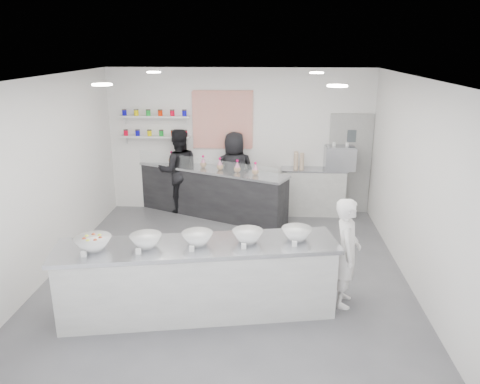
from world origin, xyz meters
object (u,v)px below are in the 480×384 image
prep_counter (199,279)px  espresso_ledge (313,192)px  woman_prep (346,253)px  staff_right (235,173)px  staff_left (179,171)px  espresso_machine (340,158)px  back_bar (212,192)px

prep_counter → espresso_ledge: (1.83, 3.93, -0.00)m
woman_prep → staff_right: bearing=34.7°
prep_counter → staff_left: bearing=93.9°
espresso_machine → back_bar: bearing=-175.4°
woman_prep → back_bar: bearing=42.1°
staff_left → espresso_machine: bearing=165.2°
prep_counter → staff_left: staff_left is taller
back_bar → espresso_ledge: size_ratio=2.46×
espresso_ledge → woman_prep: (0.14, -3.57, 0.27)m
staff_left → back_bar: bearing=147.0°
woman_prep → espresso_ledge: bearing=10.7°
staff_left → staff_right: size_ratio=1.02×
espresso_ledge → espresso_machine: size_ratio=2.18×
prep_counter → espresso_machine: 4.63m
prep_counter → woman_prep: size_ratio=2.37×
espresso_ledge → woman_prep: woman_prep is taller
espresso_ledge → staff_left: staff_left is taller
espresso_ledge → staff_right: bearing=178.6°
back_bar → staff_right: (0.45, 0.25, 0.36)m
espresso_machine → staff_left: staff_left is taller
espresso_machine → woman_prep: size_ratio=0.40×
woman_prep → espresso_machine: bearing=2.5°
espresso_ledge → staff_right: 1.69m
prep_counter → espresso_ledge: prep_counter is taller
prep_counter → espresso_ledge: size_ratio=2.73×
back_bar → staff_left: size_ratio=1.84×
staff_left → staff_right: 1.19m
staff_right → woman_prep: bearing=105.2°
espresso_machine → staff_right: (-2.16, 0.04, -0.35)m
prep_counter → espresso_ledge: bearing=54.8°
espresso_machine → prep_counter: bearing=-120.7°
espresso_machine → staff_right: bearing=179.0°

